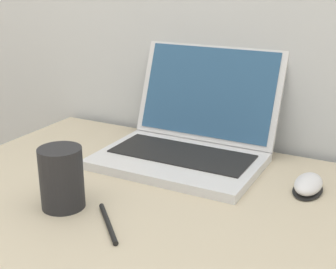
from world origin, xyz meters
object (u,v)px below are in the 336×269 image
(laptop, at_px, (190,134))
(computer_mouse, at_px, (308,185))
(drink_cup, at_px, (62,177))
(pen, at_px, (108,223))

(laptop, height_order, computer_mouse, laptop)
(laptop, relative_size, computer_mouse, 3.62)
(laptop, bearing_deg, drink_cup, -106.45)
(laptop, xyz_separation_m, drink_cup, (-0.10, -0.34, 0.00))
(computer_mouse, relative_size, pen, 0.98)
(drink_cup, bearing_deg, computer_mouse, 35.43)
(laptop, distance_m, computer_mouse, 0.30)
(drink_cup, xyz_separation_m, pen, (0.11, -0.02, -0.06))
(drink_cup, bearing_deg, laptop, 73.55)
(drink_cup, height_order, computer_mouse, drink_cup)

